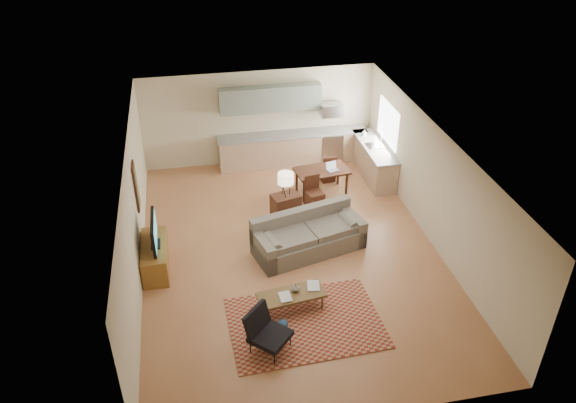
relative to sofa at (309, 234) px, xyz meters
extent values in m
plane|color=#A2663F|center=(-0.41, 0.02, -0.45)|extent=(9.00, 9.00, 0.00)
plane|color=white|center=(-0.41, 0.02, 2.25)|extent=(9.00, 9.00, 0.00)
plane|color=beige|center=(-0.41, 4.52, 0.90)|extent=(6.50, 0.00, 6.50)
plane|color=beige|center=(-0.41, -4.48, 0.90)|extent=(6.50, 0.00, 6.50)
plane|color=beige|center=(-3.66, 0.02, 0.90)|extent=(0.00, 9.00, 9.00)
plane|color=beige|center=(2.84, 0.02, 0.90)|extent=(0.00, 9.00, 9.00)
cube|color=#A5A8AD|center=(1.59, 4.20, 0.00)|extent=(0.62, 0.62, 0.90)
cube|color=#A5A8AD|center=(1.59, 4.22, 1.10)|extent=(0.62, 0.40, 0.35)
cube|color=gray|center=(-0.11, 4.35, 1.50)|extent=(2.80, 0.34, 0.70)
cube|color=white|center=(2.82, 3.02, 1.10)|extent=(0.02, 1.40, 1.05)
cube|color=maroon|center=(-0.58, -2.25, -0.44)|extent=(2.95, 2.10, 0.02)
imported|color=maroon|center=(-1.02, -1.90, -0.04)|extent=(0.26, 0.33, 0.03)
imported|color=navy|center=(-0.42, -1.66, -0.04)|extent=(0.35, 0.41, 0.03)
imported|color=black|center=(-0.67, -1.75, 0.03)|extent=(0.20, 0.20, 0.17)
imported|color=beige|center=(2.42, 3.68, 0.57)|extent=(0.11, 0.11, 0.19)
camera|label=1|loc=(-2.42, -9.91, 7.22)|focal=35.00mm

